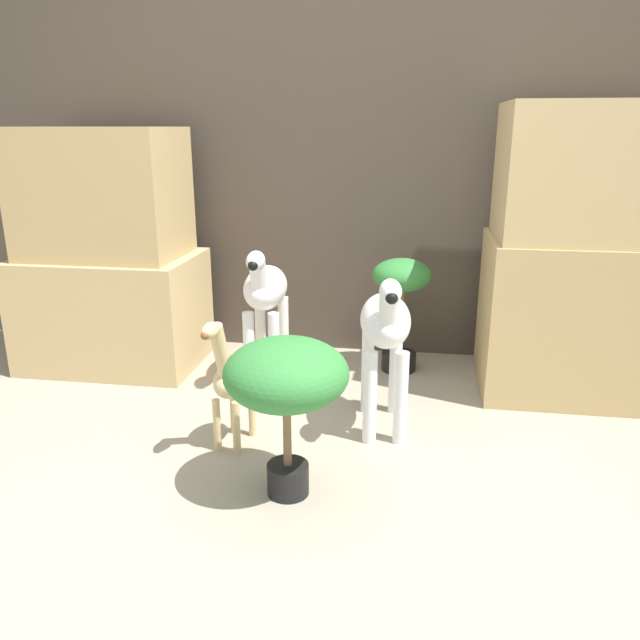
{
  "coord_description": "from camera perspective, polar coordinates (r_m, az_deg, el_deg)",
  "views": [
    {
      "loc": [
        0.4,
        -1.68,
        1.23
      ],
      "look_at": [
        -0.02,
        0.98,
        0.39
      ],
      "focal_mm": 35.0,
      "sensor_mm": 36.0,
      "label": 1
    }
  ],
  "objects": [
    {
      "name": "rock_pillar_right",
      "position": [
        3.12,
        23.32,
        5.17
      ],
      "size": [
        0.89,
        0.6,
        1.33
      ],
      "color": "tan",
      "rests_on": "ground_plane"
    },
    {
      "name": "rock_pillar_left",
      "position": [
        3.43,
        -18.75,
        5.29
      ],
      "size": [
        0.89,
        0.6,
        1.23
      ],
      "color": "tan",
      "rests_on": "ground_plane"
    },
    {
      "name": "ground_plane",
      "position": [
        2.12,
        -3.79,
        -18.22
      ],
      "size": [
        14.0,
        14.0,
        0.0
      ],
      "primitive_type": "plane",
      "color": "#9E937F"
    },
    {
      "name": "zebra_right",
      "position": [
        2.55,
        5.99,
        -1.02
      ],
      "size": [
        0.25,
        0.52,
        0.7
      ],
      "color": "white",
      "rests_on": "ground_plane"
    },
    {
      "name": "potted_palm_front",
      "position": [
        2.07,
        -3.1,
        -5.5
      ],
      "size": [
        0.42,
        0.42,
        0.57
      ],
      "color": "black",
      "rests_on": "ground_plane"
    },
    {
      "name": "giraffe_figurine",
      "position": [
        2.47,
        -8.16,
        -5.34
      ],
      "size": [
        0.17,
        0.35,
        0.56
      ],
      "color": "#E0C184",
      "rests_on": "ground_plane"
    },
    {
      "name": "zebra_left",
      "position": [
        3.06,
        -5.04,
        2.15
      ],
      "size": [
        0.23,
        0.52,
        0.7
      ],
      "color": "white",
      "rests_on": "ground_plane"
    },
    {
      "name": "wall_back",
      "position": [
        3.44,
        2.36,
        15.13
      ],
      "size": [
        6.4,
        0.08,
        2.2
      ],
      "color": "#473D33",
      "rests_on": "ground_plane"
    },
    {
      "name": "potted_palm_back",
      "position": [
        3.2,
        7.45,
        2.65
      ],
      "size": [
        0.3,
        0.3,
        0.59
      ],
      "color": "black",
      "rests_on": "ground_plane"
    }
  ]
}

